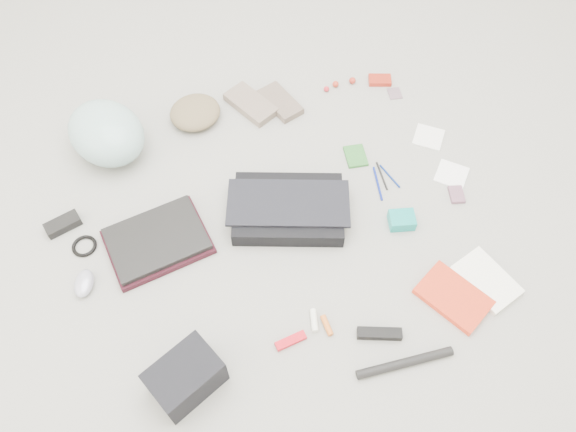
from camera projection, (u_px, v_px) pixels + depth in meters
name	position (u px, v px, depth m)	size (l,w,h in m)	color
ground_plane	(288.00, 223.00, 2.05)	(4.00, 4.00, 0.00)	gray
messenger_bag	(288.00, 209.00, 2.04)	(0.40, 0.28, 0.07)	black
bag_flap	(288.00, 203.00, 2.01)	(0.44, 0.20, 0.01)	black
laptop_sleeve	(158.00, 242.00, 1.99)	(0.35, 0.26, 0.02)	#350F19
laptop	(157.00, 239.00, 1.97)	(0.33, 0.24, 0.02)	black
bike_helmet	(106.00, 133.00, 2.15)	(0.27, 0.33, 0.20)	#9ECBC9
beanie	(195.00, 112.00, 2.29)	(0.21, 0.20, 0.07)	#736346
mitten_left	(251.00, 104.00, 2.34)	(0.11, 0.23, 0.03)	#7E6D5F
mitten_right	(280.00, 102.00, 2.35)	(0.10, 0.20, 0.03)	#6F5E52
power_brick	(63.00, 224.00, 2.03)	(0.12, 0.06, 0.03)	black
cable_coil	(84.00, 246.00, 1.99)	(0.09, 0.09, 0.01)	black
mouse	(84.00, 283.00, 1.90)	(0.06, 0.11, 0.04)	#9E9EB3
camera_bag	(186.00, 377.00, 1.68)	(0.21, 0.15, 0.14)	black
multitool	(291.00, 341.00, 1.80)	(0.10, 0.03, 0.02)	red
toiletry_tube_white	(314.00, 320.00, 1.84)	(0.02, 0.02, 0.08)	white
toiletry_tube_orange	(327.00, 325.00, 1.83)	(0.02, 0.02, 0.07)	orange
u_lock	(379.00, 334.00, 1.81)	(0.14, 0.04, 0.03)	black
bike_pump	(405.00, 363.00, 1.76)	(0.03, 0.03, 0.32)	black
book_red	(453.00, 297.00, 1.88)	(0.15, 0.23, 0.02)	#EE3C1D
book_white	(486.00, 280.00, 1.91)	(0.14, 0.21, 0.02)	white
notepad	(356.00, 156.00, 2.21)	(0.08, 0.10, 0.01)	#2B6B2A
pen_blue	(378.00, 184.00, 2.14)	(0.01, 0.01, 0.15)	navy
pen_black	(382.00, 176.00, 2.16)	(0.01, 0.01, 0.13)	black
pen_navy	(390.00, 176.00, 2.16)	(0.01, 0.01, 0.12)	navy
accordion_wallet	(402.00, 220.00, 2.03)	(0.09, 0.07, 0.05)	#129992
card_deck	(456.00, 195.00, 2.11)	(0.05, 0.08, 0.01)	#7E5267
napkin_top	(429.00, 137.00, 2.26)	(0.11, 0.11, 0.01)	white
napkin_bottom	(452.00, 175.00, 2.16)	(0.11, 0.11, 0.01)	white
lollipop_a	(326.00, 89.00, 2.40)	(0.02, 0.02, 0.02)	red
lollipop_b	(336.00, 84.00, 2.41)	(0.03, 0.03, 0.03)	#B8331F
lollipop_c	(352.00, 81.00, 2.42)	(0.03, 0.03, 0.03)	#A92C1E
altoids_tin	(380.00, 80.00, 2.43)	(0.10, 0.06, 0.02)	#A92919
stamp_sheet	(395.00, 93.00, 2.40)	(0.05, 0.07, 0.00)	slate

